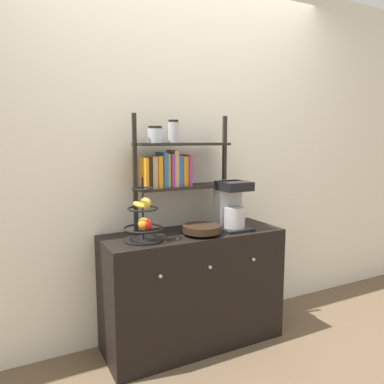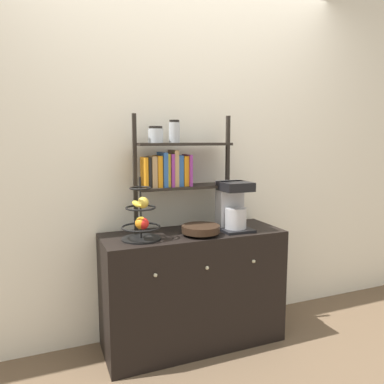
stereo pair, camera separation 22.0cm
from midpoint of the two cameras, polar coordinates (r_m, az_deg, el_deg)
ground_plane at (r=2.66m, az=0.02°, el=-24.05°), size 12.00×12.00×0.00m
wall_back at (r=2.70m, az=-4.85°, el=5.65°), size 7.00×0.05×2.60m
sideboard at (r=2.65m, az=-2.30°, el=-14.47°), size 1.22×0.47×0.79m
coffee_maker at (r=2.60m, az=3.55°, el=-2.01°), size 0.21×0.25×0.34m
fruit_stand at (r=2.31m, az=-10.11°, el=-4.32°), size 0.25×0.25×0.39m
wooden_bowl at (r=2.45m, az=-1.08°, el=-5.71°), size 0.25×0.25×0.07m
shelf_hutch at (r=2.51m, az=-5.63°, el=4.10°), size 0.70×0.20×0.78m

